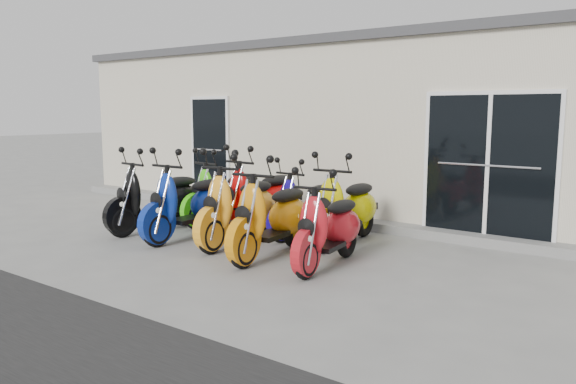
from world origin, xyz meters
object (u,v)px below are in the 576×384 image
scooter_front_blue (190,193)px  scooter_front_orange_b (272,205)px  scooter_back_blue (307,197)px  scooter_front_orange_a (240,196)px  scooter_front_black (157,189)px  scooter_back_red (260,188)px  scooter_front_red (329,216)px  scooter_back_green (225,186)px  scooter_back_yellow (346,198)px

scooter_front_blue → scooter_front_orange_b: (1.72, -0.11, -0.00)m
scooter_back_blue → scooter_front_orange_a: bearing=-110.2°
scooter_front_black → scooter_back_blue: 2.52m
scooter_back_red → scooter_front_blue: bearing=-108.5°
scooter_front_red → scooter_back_blue: size_ratio=1.03×
scooter_back_green → scooter_back_yellow: 2.50m
scooter_front_black → scooter_front_red: size_ratio=1.07×
scooter_front_red → scooter_back_green: scooter_back_green is taller
scooter_front_red → scooter_back_yellow: (-0.46, 1.22, 0.05)m
scooter_front_orange_b → scooter_front_red: 0.91m
scooter_front_black → scooter_front_orange_a: bearing=10.8°
scooter_back_red → scooter_back_blue: (0.87, 0.12, -0.09)m
scooter_front_orange_b → scooter_back_green: bearing=142.5°
scooter_front_orange_a → scooter_front_orange_b: size_ratio=1.01×
scooter_back_yellow → scooter_back_red: bearing=178.6°
scooter_front_black → scooter_back_green: bearing=71.8°
scooter_front_black → scooter_back_red: scooter_back_red is taller
scooter_back_blue → scooter_back_yellow: (0.79, -0.09, 0.07)m
scooter_back_red → scooter_front_orange_a: bearing=-62.3°
scooter_front_red → scooter_back_yellow: size_ratio=0.93×
scooter_front_blue → scooter_front_red: (2.63, -0.08, -0.07)m
scooter_front_orange_b → scooter_back_green: size_ratio=1.06×
scooter_front_orange_a → scooter_back_red: bearing=106.5°
scooter_front_red → scooter_back_green: 3.22m
scooter_front_black → scooter_front_orange_b: bearing=3.1°
scooter_front_black → scooter_back_green: scooter_front_black is taller
scooter_back_yellow → scooter_front_orange_b: bearing=-111.9°
scooter_front_orange_b → scooter_back_yellow: bearing=65.1°
scooter_front_blue → scooter_front_orange_b: size_ratio=1.00×
scooter_front_black → scooter_front_red: 3.49m
scooter_front_blue → scooter_back_green: bearing=105.6°
scooter_front_black → scooter_back_yellow: size_ratio=1.00×
scooter_front_orange_a → scooter_back_blue: 1.17m
scooter_front_orange_a → scooter_front_orange_b: 0.89m
scooter_front_orange_a → scooter_front_black: bearing=178.6°
scooter_front_orange_b → scooter_back_red: size_ratio=0.99×
scooter_front_blue → scooter_back_blue: 1.85m
scooter_front_red → scooter_front_black: bearing=171.1°
scooter_front_black → scooter_back_blue: bearing=34.7°
scooter_front_black → scooter_back_yellow: bearing=26.6°
scooter_front_blue → scooter_back_yellow: scooter_front_blue is taller
scooter_front_blue → scooter_back_green: size_ratio=1.07×
scooter_front_orange_a → scooter_back_yellow: bearing=31.6°
scooter_front_black → scooter_front_red: (3.49, -0.15, -0.05)m
scooter_front_blue → scooter_back_yellow: bearing=27.5°
scooter_front_blue → scooter_front_orange_a: (0.88, 0.18, 0.01)m
scooter_back_green → scooter_back_blue: bearing=10.4°
scooter_front_orange_b → scooter_front_orange_a: bearing=155.5°
scooter_back_blue → scooter_front_black: bearing=-147.4°
scooter_front_blue → scooter_back_blue: scooter_front_blue is taller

